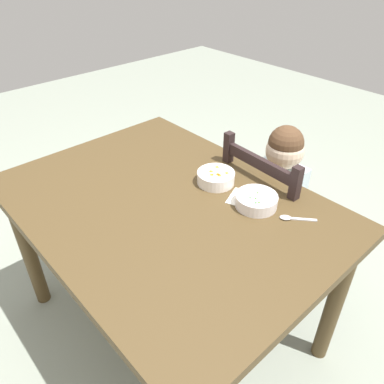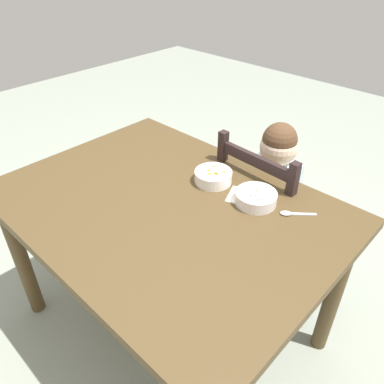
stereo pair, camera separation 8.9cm
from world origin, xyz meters
name	(u,v)px [view 2 (the right image)]	position (x,y,z in m)	size (l,w,h in m)	color
ground_plane	(172,324)	(0.00, 0.00, 0.00)	(8.00, 8.00, 0.00)	gray
dining_table	(167,223)	(0.00, 0.00, 0.68)	(1.34, 0.99, 0.78)	#4D3B20
dining_chair	(266,219)	(0.14, 0.54, 0.46)	(0.44, 0.44, 0.92)	black
child_figure	(269,189)	(0.15, 0.54, 0.65)	(0.32, 0.31, 0.98)	silver
bowl_of_peas	(256,197)	(0.26, 0.24, 0.80)	(0.16, 0.16, 0.05)	white
bowl_of_carrots	(213,176)	(0.04, 0.24, 0.81)	(0.16, 0.16, 0.05)	white
spoon	(291,213)	(0.40, 0.28, 0.78)	(0.12, 0.11, 0.01)	silver
paper_napkin	(245,197)	(0.20, 0.25, 0.78)	(0.13, 0.12, 0.00)	white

